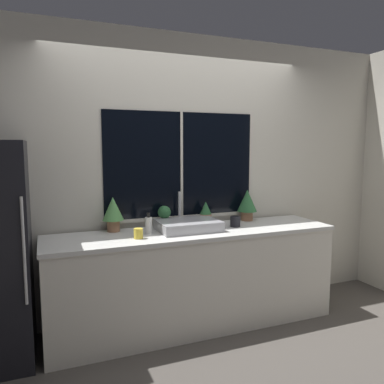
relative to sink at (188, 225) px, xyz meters
name	(u,v)px	position (x,y,z in m)	size (l,w,h in m)	color
ground_plane	(208,340)	(0.05, -0.34, -0.93)	(14.00, 14.00, 0.00)	#4C4742
wall_back	(180,176)	(0.05, 0.34, 0.42)	(8.00, 0.09, 2.70)	beige
wall_right	(317,167)	(2.40, 1.16, 0.42)	(0.06, 7.00, 2.70)	beige
counter	(194,278)	(0.05, -0.03, -0.49)	(2.62, 0.63, 0.89)	silver
sink	(188,225)	(0.00, 0.00, 0.00)	(0.55, 0.45, 0.33)	#ADADB2
potted_plant_far_left	(113,211)	(-0.64, 0.20, 0.14)	(0.19, 0.19, 0.31)	#9E6B4C
potted_plant_center_left	(164,217)	(-0.16, 0.20, 0.05)	(0.13, 0.13, 0.20)	#9E6B4C
potted_plant_center_right	(206,213)	(0.26, 0.20, 0.06)	(0.11, 0.11, 0.22)	#9E6B4C
potted_plant_far_right	(247,203)	(0.72, 0.20, 0.14)	(0.20, 0.20, 0.32)	#9E6B4C
soap_bottle	(149,225)	(-0.36, 0.01, 0.03)	(0.06, 0.06, 0.18)	white
mug_yellow	(138,234)	(-0.49, -0.14, 0.00)	(0.08, 0.08, 0.08)	gold
mug_black	(235,222)	(0.47, -0.03, 0.00)	(0.09, 0.09, 0.10)	black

